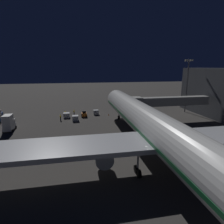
% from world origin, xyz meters
% --- Properties ---
extents(ground_plane, '(320.00, 320.00, 0.00)m').
position_xyz_m(ground_plane, '(0.00, 0.00, 0.00)').
color(ground_plane, '#383533').
extents(airliner_at_gate, '(50.35, 70.22, 18.86)m').
position_xyz_m(airliner_at_gate, '(-0.00, 8.36, 5.67)').
color(airliner_at_gate, silver).
rests_on(airliner_at_gate, ground_plane).
extents(jet_bridge, '(24.33, 3.40, 7.29)m').
position_xyz_m(jet_bridge, '(-12.92, -16.69, 5.76)').
color(jet_bridge, '#9E9E99').
rests_on(jet_bridge, ground_plane).
extents(apron_floodlight_mast, '(2.90, 0.50, 18.14)m').
position_xyz_m(apron_floodlight_mast, '(-25.50, -25.86, 10.52)').
color(apron_floodlight_mast, '#59595E').
rests_on(apron_floodlight_mast, ground_plane).
extents(baggage_tug_spare, '(1.86, 2.65, 1.95)m').
position_xyz_m(baggage_tug_spare, '(10.26, -25.66, 0.78)').
color(baggage_tug_spare, orange).
rests_on(baggage_tug_spare, ground_plane).
extents(catering_truck, '(2.36, 4.46, 4.16)m').
position_xyz_m(catering_truck, '(29.47, -15.06, 2.05)').
color(catering_truck, silver).
rests_on(catering_truck, ground_plane).
extents(baggage_container_near_belt, '(1.74, 1.86, 1.58)m').
position_xyz_m(baggage_container_near_belt, '(13.08, -21.23, 0.79)').
color(baggage_container_near_belt, '#B7BABF').
rests_on(baggage_container_near_belt, ground_plane).
extents(baggage_container_mid_row, '(1.87, 1.88, 1.52)m').
position_xyz_m(baggage_container_mid_row, '(15.79, -25.55, 0.76)').
color(baggage_container_mid_row, '#B7BABF').
rests_on(baggage_container_mid_row, ground_plane).
extents(baggage_container_far_row, '(1.68, 1.59, 1.55)m').
position_xyz_m(baggage_container_far_row, '(6.20, -27.76, 0.77)').
color(baggage_container_far_row, '#B7BABF').
rests_on(baggage_container_far_row, ground_plane).
extents(ground_crew_near_nose_gear, '(0.40, 0.40, 1.72)m').
position_xyz_m(ground_crew_near_nose_gear, '(16.36, -28.18, 0.94)').
color(ground_crew_near_nose_gear, black).
rests_on(ground_crew_near_nose_gear, ground_plane).
extents(ground_crew_by_belt_loader, '(0.40, 0.40, 1.87)m').
position_xyz_m(ground_crew_by_belt_loader, '(17.45, -22.44, 1.03)').
color(ground_crew_by_belt_loader, black).
rests_on(ground_crew_by_belt_loader, ground_plane).
extents(ground_crew_marshaller_fwd, '(0.40, 0.40, 1.80)m').
position_xyz_m(ground_crew_marshaller_fwd, '(13.46, -28.64, 0.99)').
color(ground_crew_marshaller_fwd, black).
rests_on(ground_crew_marshaller_fwd, ground_plane).
extents(traffic_cone_nose_port, '(0.36, 0.36, 0.55)m').
position_xyz_m(traffic_cone_nose_port, '(-2.20, -25.78, 0.28)').
color(traffic_cone_nose_port, orange).
rests_on(traffic_cone_nose_port, ground_plane).
extents(traffic_cone_nose_starboard, '(0.36, 0.36, 0.55)m').
position_xyz_m(traffic_cone_nose_starboard, '(2.20, -25.78, 0.28)').
color(traffic_cone_nose_starboard, orange).
rests_on(traffic_cone_nose_starboard, ground_plane).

